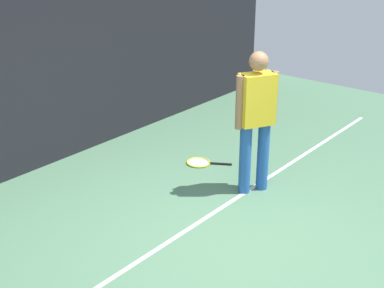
# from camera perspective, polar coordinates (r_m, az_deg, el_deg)

# --- Properties ---
(ground_plane) EXTENTS (12.00, 12.00, 0.00)m
(ground_plane) POSITION_cam_1_polar(r_m,az_deg,el_deg) (5.53, 3.26, -10.63)
(ground_plane) COLOR #4C7556
(back_fence) EXTENTS (10.00, 0.10, 2.39)m
(back_fence) POSITION_cam_1_polar(r_m,az_deg,el_deg) (7.06, -16.64, 6.65)
(back_fence) COLOR black
(back_fence) RESTS_ON ground
(court_line) EXTENTS (9.00, 0.05, 0.00)m
(court_line) POSITION_cam_1_polar(r_m,az_deg,el_deg) (5.77, -0.49, -9.03)
(court_line) COLOR white
(court_line) RESTS_ON ground
(tennis_player) EXTENTS (0.48, 0.38, 1.70)m
(tennis_player) POSITION_cam_1_polar(r_m,az_deg,el_deg) (6.22, 6.80, 3.10)
(tennis_player) COLOR #2659A5
(tennis_player) RESTS_ON ground
(tennis_racket) EXTENTS (0.47, 0.62, 0.03)m
(tennis_racket) POSITION_cam_1_polar(r_m,az_deg,el_deg) (7.24, 0.91, -1.98)
(tennis_racket) COLOR black
(tennis_racket) RESTS_ON ground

